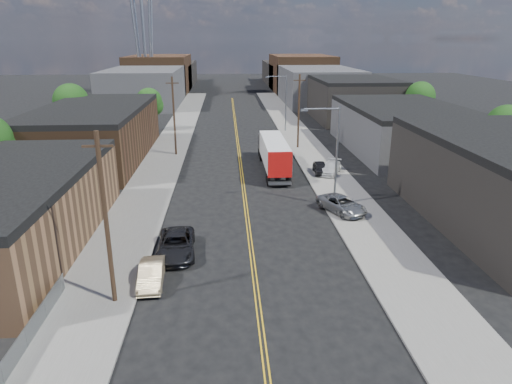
{
  "coord_description": "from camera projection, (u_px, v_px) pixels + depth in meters",
  "views": [
    {
      "loc": [
        -1.6,
        -13.31,
        14.41
      ],
      "look_at": [
        0.71,
        21.98,
        2.5
      ],
      "focal_mm": 32.0,
      "sensor_mm": 36.0,
      "label": 1
    }
  ],
  "objects": [
    {
      "name": "ground",
      "position": [
        236.0,
        132.0,
        74.03
      ],
      "size": [
        260.0,
        260.0,
        0.0
      ],
      "primitive_type": "plane",
      "color": "black",
      "rests_on": "ground"
    },
    {
      "name": "centerline",
      "position": [
        239.0,
        154.0,
        59.84
      ],
      "size": [
        0.32,
        120.0,
        0.01
      ],
      "primitive_type": "cube",
      "color": "gold",
      "rests_on": "ground"
    },
    {
      "name": "sidewalk_left",
      "position": [
        166.0,
        155.0,
        59.23
      ],
      "size": [
        5.0,
        140.0,
        0.15
      ],
      "primitive_type": "cube",
      "color": "slate",
      "rests_on": "ground"
    },
    {
      "name": "sidewalk_right",
      "position": [
        311.0,
        153.0,
        60.41
      ],
      "size": [
        5.0,
        140.0,
        0.15
      ],
      "primitive_type": "cube",
      "color": "slate",
      "rests_on": "ground"
    },
    {
      "name": "warehouse_brown",
      "position": [
        95.0,
        133.0,
        56.73
      ],
      "size": [
        12.0,
        26.0,
        6.6
      ],
      "color": "#452D1B",
      "rests_on": "ground"
    },
    {
      "name": "industrial_right_b",
      "position": [
        402.0,
        128.0,
        61.18
      ],
      "size": [
        14.0,
        24.0,
        6.1
      ],
      "color": "#363638",
      "rests_on": "ground"
    },
    {
      "name": "industrial_right_c",
      "position": [
        352.0,
        98.0,
        85.52
      ],
      "size": [
        14.0,
        22.0,
        7.6
      ],
      "color": "black",
      "rests_on": "ground"
    },
    {
      "name": "skyline_left_a",
      "position": [
        145.0,
        87.0,
        104.62
      ],
      "size": [
        16.0,
        30.0,
        8.0
      ],
      "primitive_type": "cube",
      "color": "#363638",
      "rests_on": "ground"
    },
    {
      "name": "skyline_right_a",
      "position": [
        318.0,
        85.0,
        107.09
      ],
      "size": [
        16.0,
        30.0,
        8.0
      ],
      "primitive_type": "cube",
      "color": "#363638",
      "rests_on": "ground"
    },
    {
      "name": "skyline_left_b",
      "position": [
        160.0,
        74.0,
        127.94
      ],
      "size": [
        16.0,
        26.0,
        10.0
      ],
      "primitive_type": "cube",
      "color": "#452D1B",
      "rests_on": "ground"
    },
    {
      "name": "skyline_right_b",
      "position": [
        301.0,
        73.0,
        130.41
      ],
      "size": [
        16.0,
        26.0,
        10.0
      ],
      "primitive_type": "cube",
      "color": "#452D1B",
      "rests_on": "ground"
    },
    {
      "name": "skyline_left_c",
      "position": [
        168.0,
        74.0,
        147.33
      ],
      "size": [
        16.0,
        40.0,
        7.0
      ],
      "primitive_type": "cube",
      "color": "black",
      "rests_on": "ground"
    },
    {
      "name": "skyline_right_c",
      "position": [
        291.0,
        74.0,
        149.8
      ],
      "size": [
        16.0,
        40.0,
        7.0
      ],
      "primitive_type": "cube",
      "color": "black",
      "rests_on": "ground"
    },
    {
      "name": "streetlight_near",
      "position": [
        333.0,
        149.0,
        39.7
      ],
      "size": [
        3.39,
        0.25,
        9.0
      ],
      "color": "gray",
      "rests_on": "ground"
    },
    {
      "name": "streetlight_far",
      "position": [
        283.0,
        99.0,
        72.8
      ],
      "size": [
        3.39,
        0.25,
        9.0
      ],
      "color": "gray",
      "rests_on": "ground"
    },
    {
      "name": "utility_pole_left_near",
      "position": [
        106.0,
        220.0,
        24.6
      ],
      "size": [
        1.6,
        0.26,
        10.0
      ],
      "color": "black",
      "rests_on": "ground"
    },
    {
      "name": "utility_pole_left_far",
      "position": [
        174.0,
        116.0,
        57.7
      ],
      "size": [
        1.6,
        0.26,
        10.0
      ],
      "color": "black",
      "rests_on": "ground"
    },
    {
      "name": "utility_pole_right",
      "position": [
        299.0,
        111.0,
        61.55
      ],
      "size": [
        1.6,
        0.26,
        10.0
      ],
      "color": "black",
      "rests_on": "ground"
    },
    {
      "name": "chainlink_fence",
      "position": [
        2.0,
        374.0,
        19.68
      ],
      "size": [
        0.05,
        16.0,
        1.22
      ],
      "color": "slate",
      "rests_on": "ground"
    },
    {
      "name": "tree_left_mid",
      "position": [
        72.0,
        104.0,
        66.07
      ],
      "size": [
        5.1,
        5.04,
        8.37
      ],
      "color": "black",
      "rests_on": "ground"
    },
    {
      "name": "tree_left_far",
      "position": [
        149.0,
        103.0,
        73.6
      ],
      "size": [
        4.35,
        4.2,
        6.97
      ],
      "color": "black",
      "rests_on": "ground"
    },
    {
      "name": "tree_right_near",
      "position": [
        506.0,
        127.0,
        51.64
      ],
      "size": [
        4.6,
        4.48,
        7.44
      ],
      "color": "black",
      "rests_on": "ground"
    },
    {
      "name": "tree_right_far",
      "position": [
        420.0,
        98.0,
        74.23
      ],
      "size": [
        4.85,
        4.76,
        7.91
      ],
      "color": "black",
      "rests_on": "ground"
    },
    {
      "name": "semi_truck",
      "position": [
        273.0,
        151.0,
        52.38
      ],
      "size": [
        2.49,
        14.36,
        3.76
      ],
      "rotation": [
        0.0,
        0.0,
        0.0
      ],
      "color": "silver",
      "rests_on": "ground"
    },
    {
      "name": "car_left_b",
      "position": [
        151.0,
        274.0,
        28.04
      ],
      "size": [
        1.63,
        4.14,
        1.34
      ],
      "primitive_type": "imported",
      "rotation": [
        0.0,
        0.0,
        0.05
      ],
      "color": "#9C8966",
      "rests_on": "ground"
    },
    {
      "name": "car_left_c",
      "position": [
        176.0,
        245.0,
        31.85
      ],
      "size": [
        2.84,
        5.61,
        1.52
      ],
      "primitive_type": "imported",
      "rotation": [
        0.0,
        0.0,
        0.06
      ],
      "color": "black",
      "rests_on": "ground"
    },
    {
      "name": "car_right_lot_a",
      "position": [
        342.0,
        204.0,
        39.33
      ],
      "size": [
        4.22,
        5.49,
        1.38
      ],
      "primitive_type": "imported",
      "rotation": [
        0.0,
        0.0,
        0.45
      ],
      "color": "gray",
      "rests_on": "sidewalk_right"
    },
    {
      "name": "car_right_lot_b",
      "position": [
        330.0,
        168.0,
        50.66
      ],
      "size": [
        3.55,
        4.77,
        1.29
      ],
      "primitive_type": "imported",
      "rotation": [
        0.0,
        0.0,
        -0.45
      ],
      "color": "silver",
      "rests_on": "sidewalk_right"
    },
    {
      "name": "car_right_lot_c",
      "position": [
        321.0,
        168.0,
        50.7
      ],
      "size": [
        1.69,
        3.82,
        1.28
      ],
      "primitive_type": "imported",
      "rotation": [
        0.0,
        0.0,
        -0.05
      ],
      "color": "black",
      "rests_on": "sidewalk_right"
    }
  ]
}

